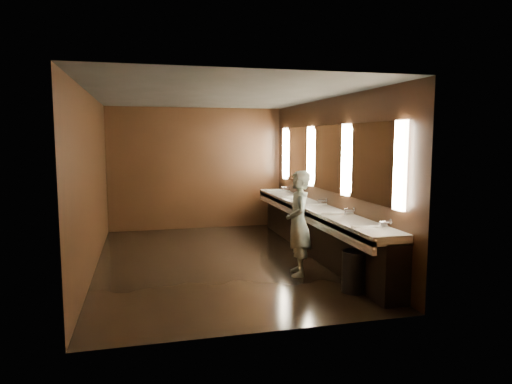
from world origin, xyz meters
TOP-DOWN VIEW (x-y plane):
  - floor at (0.00, 0.00)m, footprint 6.00×6.00m
  - ceiling at (0.00, 0.00)m, footprint 4.00×6.00m
  - wall_back at (0.00, 3.00)m, footprint 4.00×0.02m
  - wall_front at (0.00, -3.00)m, footprint 4.00×0.02m
  - wall_left at (-2.00, 0.00)m, footprint 0.02×6.00m
  - wall_right at (2.00, 0.00)m, footprint 0.02×6.00m
  - sink_counter at (1.79, 0.00)m, footprint 0.55×5.40m
  - mirror_band at (1.98, -0.00)m, footprint 0.06×5.03m
  - person at (1.08, -1.07)m, footprint 0.49×0.65m
  - trash_bin at (1.58, -2.01)m, footprint 0.45×0.45m

SIDE VIEW (x-z plane):
  - floor at x=0.00m, z-range 0.00..0.00m
  - trash_bin at x=1.58m, z-range 0.00..0.57m
  - sink_counter at x=1.79m, z-range -0.01..1.00m
  - person at x=1.08m, z-range 0.00..1.61m
  - wall_back at x=0.00m, z-range 0.00..2.80m
  - wall_front at x=0.00m, z-range 0.00..2.80m
  - wall_left at x=-2.00m, z-range 0.00..2.80m
  - wall_right at x=2.00m, z-range 0.00..2.80m
  - mirror_band at x=1.98m, z-range 1.17..2.32m
  - ceiling at x=0.00m, z-range 2.79..2.81m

